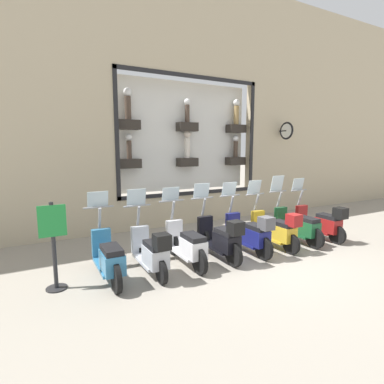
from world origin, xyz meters
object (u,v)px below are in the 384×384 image
Objects in this scene: scooter_yellow_2 at (276,230)px; scooter_silver_6 at (152,251)px; scooter_red_0 at (321,222)px; scooter_navy_3 at (250,234)px; scooter_white_5 at (187,245)px; shop_sign_post at (54,243)px; scooter_teal_7 at (109,258)px; scooter_black_4 at (221,238)px; scooter_green_1 at (298,226)px.

scooter_silver_6 is at bearing 90.12° from scooter_yellow_2.
scooter_navy_3 is at bearing 89.81° from scooter_red_0.
scooter_white_5 is 2.57m from shop_sign_post.
shop_sign_post is (0.09, 0.90, 0.39)m from scooter_teal_7.
scooter_red_0 is 0.99× the size of scooter_navy_3.
scooter_navy_3 is 0.82m from scooter_black_4.
scooter_green_1 is 1.00× the size of scooter_navy_3.
scooter_yellow_2 reaches higher than scooter_white_5.
scooter_black_4 reaches higher than scooter_white_5.
scooter_navy_3 is 1.00× the size of scooter_white_5.
scooter_green_1 is 1.00× the size of scooter_white_5.
scooter_yellow_2 is 0.82m from scooter_navy_3.
shop_sign_post is at bearing 89.09° from scooter_green_1.
scooter_teal_7 is at bearing 89.33° from scooter_red_0.
scooter_silver_6 is (-0.01, 1.64, -0.03)m from scooter_black_4.
scooter_yellow_2 is at bearing -90.92° from scooter_teal_7.
scooter_silver_6 reaches higher than scooter_white_5.
scooter_white_5 is at bearing 88.49° from scooter_yellow_2.
shop_sign_post is (0.15, 3.36, 0.35)m from scooter_black_4.
scooter_green_1 is at bearing -89.94° from scooter_white_5.
scooter_yellow_2 is at bearing -90.47° from scooter_navy_3.
scooter_teal_7 is 1.16× the size of shop_sign_post.
scooter_navy_3 reaches higher than scooter_teal_7.
scooter_black_4 is at bearing -91.37° from scooter_teal_7.
scooter_green_1 is 0.82m from scooter_yellow_2.
scooter_white_5 is (0.06, 0.82, -0.04)m from scooter_black_4.
scooter_red_0 is at bearing -90.19° from scooter_navy_3.
scooter_black_4 is 3.38m from shop_sign_post.
scooter_white_5 is 1.01× the size of scooter_silver_6.
scooter_teal_7 is at bearing 90.03° from scooter_green_1.
shop_sign_post is at bearing 87.89° from scooter_navy_3.
scooter_green_1 is 1.01× the size of scooter_silver_6.
scooter_teal_7 is (0.07, 0.82, -0.02)m from scooter_silver_6.
scooter_silver_6 and scooter_teal_7 have the same top height.
scooter_yellow_2 is 2.46m from scooter_white_5.
scooter_red_0 is 0.99× the size of scooter_teal_7.
scooter_yellow_2 is 3.27m from scooter_silver_6.
scooter_teal_7 is (0.06, 2.45, -0.04)m from scooter_black_4.
scooter_navy_3 is 1.01× the size of scooter_silver_6.
scooter_silver_6 is 0.99× the size of scooter_teal_7.
scooter_navy_3 is (0.01, 2.45, 0.01)m from scooter_red_0.
scooter_black_4 is 1.01× the size of scooter_silver_6.
scooter_green_1 is 1.16× the size of shop_sign_post.
scooter_silver_6 is (-0.01, 3.27, -0.01)m from scooter_yellow_2.
scooter_green_1 reaches higher than shop_sign_post.
scooter_green_1 is 1.00× the size of scooter_yellow_2.
scooter_navy_3 is 1.00× the size of scooter_black_4.
scooter_silver_6 is at bearing 95.00° from scooter_white_5.
scooter_black_4 is at bearing -92.62° from shop_sign_post.
scooter_navy_3 is at bearing 89.53° from scooter_yellow_2.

